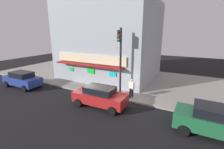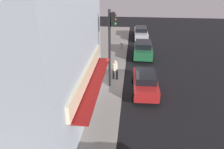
{
  "view_description": "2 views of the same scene",
  "coord_description": "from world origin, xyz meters",
  "px_view_note": "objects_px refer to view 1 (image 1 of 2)",
  "views": [
    {
      "loc": [
        5.01,
        -11.42,
        5.68
      ],
      "look_at": [
        -1.85,
        1.68,
        1.7
      ],
      "focal_mm": 25.43,
      "sensor_mm": 36.0,
      "label": 1
    },
    {
      "loc": [
        -15.79,
        -0.63,
        8.3
      ],
      "look_at": [
        -1.68,
        0.78,
        1.61
      ],
      "focal_mm": 34.73,
      "sensor_mm": 36.0,
      "label": 2
    }
  ],
  "objects_px": {
    "parked_car_blue": "(22,79)",
    "parked_car_red": "(100,96)",
    "pedestrian": "(132,87)",
    "traffic_light": "(120,53)",
    "parked_car_green": "(215,121)",
    "trash_can": "(59,75)",
    "potted_plant_by_window": "(121,83)",
    "potted_plant_by_doorway": "(77,74)"
  },
  "relations": [
    {
      "from": "parked_car_blue",
      "to": "parked_car_red",
      "type": "xyz_separation_m",
      "value": [
        9.68,
        -0.05,
        -0.02
      ]
    },
    {
      "from": "pedestrian",
      "to": "parked_car_red",
      "type": "relative_size",
      "value": 0.39
    },
    {
      "from": "traffic_light",
      "to": "parked_car_green",
      "type": "bearing_deg",
      "value": -20.69
    },
    {
      "from": "trash_can",
      "to": "parked_car_blue",
      "type": "distance_m",
      "value": 4.14
    },
    {
      "from": "potted_plant_by_window",
      "to": "parked_car_green",
      "type": "distance_m",
      "value": 8.76
    },
    {
      "from": "trash_can",
      "to": "potted_plant_by_doorway",
      "type": "bearing_deg",
      "value": 11.22
    },
    {
      "from": "pedestrian",
      "to": "parked_car_green",
      "type": "height_order",
      "value": "pedestrian"
    },
    {
      "from": "potted_plant_by_doorway",
      "to": "potted_plant_by_window",
      "type": "height_order",
      "value": "potted_plant_by_doorway"
    },
    {
      "from": "potted_plant_by_window",
      "to": "parked_car_blue",
      "type": "height_order",
      "value": "parked_car_blue"
    },
    {
      "from": "pedestrian",
      "to": "parked_car_red",
      "type": "height_order",
      "value": "pedestrian"
    },
    {
      "from": "pedestrian",
      "to": "parked_car_red",
      "type": "xyz_separation_m",
      "value": [
        -1.7,
        -2.41,
        -0.25
      ]
    },
    {
      "from": "trash_can",
      "to": "parked_car_green",
      "type": "distance_m",
      "value": 16.5
    },
    {
      "from": "traffic_light",
      "to": "trash_can",
      "type": "distance_m",
      "value": 9.55
    },
    {
      "from": "potted_plant_by_doorway",
      "to": "parked_car_blue",
      "type": "xyz_separation_m",
      "value": [
        -3.66,
        -4.39,
        0.04
      ]
    },
    {
      "from": "traffic_light",
      "to": "trash_can",
      "type": "bearing_deg",
      "value": 171.43
    },
    {
      "from": "traffic_light",
      "to": "potted_plant_by_window",
      "type": "height_order",
      "value": "traffic_light"
    },
    {
      "from": "trash_can",
      "to": "traffic_light",
      "type": "bearing_deg",
      "value": -8.57
    },
    {
      "from": "parked_car_red",
      "to": "potted_plant_by_window",
      "type": "bearing_deg",
      "value": 91.17
    },
    {
      "from": "traffic_light",
      "to": "trash_can",
      "type": "xyz_separation_m",
      "value": [
        -8.85,
        1.33,
        -3.34
      ]
    },
    {
      "from": "potted_plant_by_window",
      "to": "pedestrian",
      "type": "bearing_deg",
      "value": -43.54
    },
    {
      "from": "trash_can",
      "to": "pedestrian",
      "type": "height_order",
      "value": "pedestrian"
    },
    {
      "from": "pedestrian",
      "to": "parked_car_blue",
      "type": "height_order",
      "value": "pedestrian"
    },
    {
      "from": "potted_plant_by_window",
      "to": "parked_car_red",
      "type": "relative_size",
      "value": 0.22
    },
    {
      "from": "traffic_light",
      "to": "pedestrian",
      "type": "distance_m",
      "value": 3.07
    },
    {
      "from": "potted_plant_by_window",
      "to": "trash_can",
      "type": "bearing_deg",
      "value": -179.08
    },
    {
      "from": "potted_plant_by_doorway",
      "to": "parked_car_green",
      "type": "relative_size",
      "value": 0.25
    },
    {
      "from": "trash_can",
      "to": "parked_car_red",
      "type": "height_order",
      "value": "parked_car_red"
    },
    {
      "from": "parked_car_red",
      "to": "potted_plant_by_doorway",
      "type": "bearing_deg",
      "value": 143.54
    },
    {
      "from": "parked_car_red",
      "to": "parked_car_green",
      "type": "distance_m",
      "value": 7.62
    },
    {
      "from": "potted_plant_by_doorway",
      "to": "parked_car_red",
      "type": "height_order",
      "value": "parked_car_red"
    },
    {
      "from": "parked_car_blue",
      "to": "trash_can",
      "type": "bearing_deg",
      "value": 71.72
    },
    {
      "from": "pedestrian",
      "to": "parked_car_red",
      "type": "distance_m",
      "value": 2.96
    },
    {
      "from": "pedestrian",
      "to": "trash_can",
      "type": "bearing_deg",
      "value": 171.19
    },
    {
      "from": "parked_car_red",
      "to": "parked_car_green",
      "type": "relative_size",
      "value": 1.0
    },
    {
      "from": "parked_car_blue",
      "to": "parked_car_green",
      "type": "bearing_deg",
      "value": -0.36
    },
    {
      "from": "traffic_light",
      "to": "potted_plant_by_doorway",
      "type": "height_order",
      "value": "traffic_light"
    },
    {
      "from": "trash_can",
      "to": "parked_car_green",
      "type": "xyz_separation_m",
      "value": [
        16.0,
        -4.03,
        0.33
      ]
    },
    {
      "from": "trash_can",
      "to": "parked_car_blue",
      "type": "height_order",
      "value": "parked_car_blue"
    },
    {
      "from": "traffic_light",
      "to": "potted_plant_by_doorway",
      "type": "relative_size",
      "value": 5.51
    },
    {
      "from": "traffic_light",
      "to": "parked_car_blue",
      "type": "height_order",
      "value": "traffic_light"
    },
    {
      "from": "parked_car_blue",
      "to": "potted_plant_by_doorway",
      "type": "bearing_deg",
      "value": 50.17
    },
    {
      "from": "trash_can",
      "to": "potted_plant_by_window",
      "type": "height_order",
      "value": "potted_plant_by_window"
    }
  ]
}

